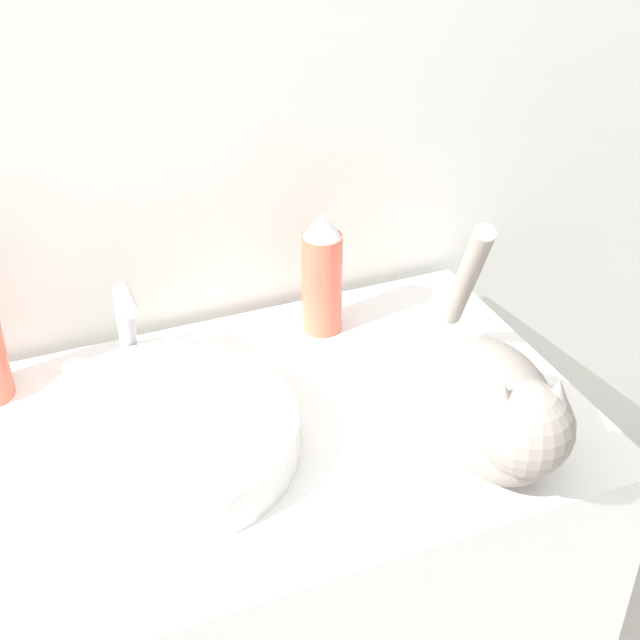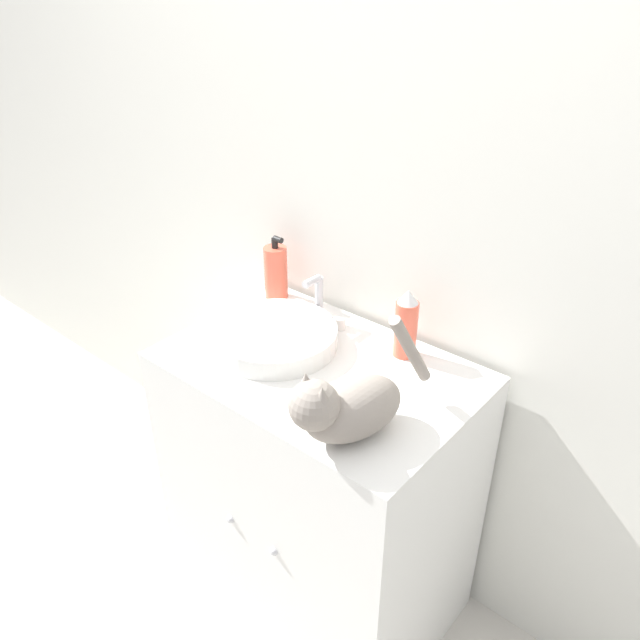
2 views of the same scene
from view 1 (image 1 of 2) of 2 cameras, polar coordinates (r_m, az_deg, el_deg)
name	(u,v)px [view 1 (image 1 of 2)]	position (r m, az deg, el deg)	size (l,w,h in m)	color
wall_back	(192,80)	(1.28, -8.22, 14.93)	(6.00, 0.05, 2.50)	silver
vanity_cabinet	(284,640)	(1.50, -2.30, -19.76)	(0.81, 0.56, 0.89)	white
sink_basin	(162,436)	(1.13, -10.05, -7.33)	(0.34, 0.34, 0.06)	white
faucet	(129,340)	(1.25, -12.13, -1.25)	(0.19, 0.08, 0.15)	silver
cat	(499,408)	(1.09, 11.40, -5.52)	(0.21, 0.39, 0.26)	gray
spray_bottle	(322,274)	(1.31, 0.13, 2.93)	(0.06, 0.06, 0.19)	#EF6047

